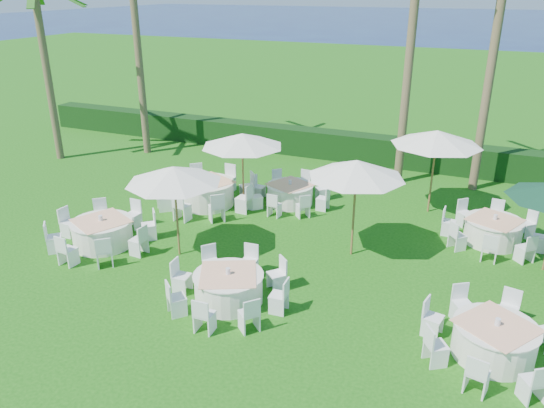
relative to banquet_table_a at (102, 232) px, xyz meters
The scene contains 17 objects.
ground 5.38m from the banquet_table_a, ahead, with size 120.00×120.00×0.00m, color #15500D.
hedge 12.30m from the banquet_table_a, 64.52° to the left, with size 34.00×1.00×1.20m, color black.
ocean 101.24m from the banquet_table_a, 87.00° to the left, with size 260.00×260.00×0.00m, color #070C48.
banquet_table_a is the anchor object (origin of this frame).
banquet_table_b 5.08m from the banquet_table_a, 14.35° to the right, with size 3.05×3.05×0.93m.
banquet_table_c 11.07m from the banquet_table_a, ahead, with size 3.05×3.05×0.93m.
banquet_table_d 4.21m from the banquet_table_a, 72.01° to the left, with size 3.50×3.50×1.05m.
banquet_table_e 6.60m from the banquet_table_a, 52.67° to the left, with size 2.92×2.92×0.89m.
banquet_table_f 11.82m from the banquet_table_a, 23.93° to the left, with size 3.00×3.00×0.92m.
umbrella_a 3.21m from the banquet_table_a, ahead, with size 2.69×2.69×2.70m.
umbrella_b 7.77m from the banquet_table_a, 18.43° to the left, with size 2.72×2.72×2.88m.
umbrella_c 5.51m from the banquet_table_a, 60.45° to the left, with size 2.84×2.84×2.63m.
umbrella_d 11.05m from the banquet_table_a, 36.69° to the left, with size 2.99×2.99×2.89m.
palm_a 11.18m from the banquet_table_a, 117.63° to the left, with size 4.39×4.19×11.40m.
palm_c 12.77m from the banquet_table_a, 51.65° to the left, with size 4.40×4.13×10.93m.
palm_d 14.35m from the banquet_table_a, 43.42° to the left, with size 4.29×4.35×8.52m.
palm_f 10.46m from the banquet_table_a, 140.63° to the left, with size 4.38×4.22×7.45m.
Camera 1 is at (5.04, -10.31, 7.31)m, focal length 35.00 mm.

